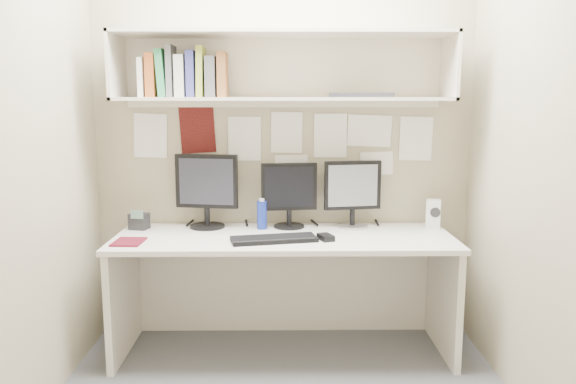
{
  "coord_description": "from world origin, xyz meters",
  "views": [
    {
      "loc": [
        -0.01,
        -2.6,
        1.52
      ],
      "look_at": [
        0.02,
        0.35,
        1.04
      ],
      "focal_mm": 35.0,
      "sensor_mm": 36.0,
      "label": 1
    }
  ],
  "objects_px": {
    "desk_phone": "(139,221)",
    "speaker": "(433,214)",
    "desk": "(284,294)",
    "maroon_notebook": "(129,242)",
    "keyboard": "(274,239)",
    "monitor_center": "(289,192)",
    "monitor_left": "(207,188)",
    "monitor_right": "(353,191)"
  },
  "relations": [
    {
      "from": "desk_phone",
      "to": "speaker",
      "type": "bearing_deg",
      "value": 14.8
    },
    {
      "from": "desk",
      "to": "maroon_notebook",
      "type": "height_order",
      "value": "maroon_notebook"
    },
    {
      "from": "desk",
      "to": "keyboard",
      "type": "height_order",
      "value": "keyboard"
    },
    {
      "from": "desk",
      "to": "desk_phone",
      "type": "relative_size",
      "value": 15.39
    },
    {
      "from": "monitor_center",
      "to": "speaker",
      "type": "relative_size",
      "value": 2.3
    },
    {
      "from": "monitor_left",
      "to": "keyboard",
      "type": "xyz_separation_m",
      "value": [
        0.43,
        -0.36,
        -0.24
      ]
    },
    {
      "from": "monitor_center",
      "to": "maroon_notebook",
      "type": "distance_m",
      "value": 1.01
    },
    {
      "from": "desk_phone",
      "to": "monitor_right",
      "type": "bearing_deg",
      "value": 16.11
    },
    {
      "from": "maroon_notebook",
      "to": "speaker",
      "type": "bearing_deg",
      "value": 14.18
    },
    {
      "from": "monitor_center",
      "to": "maroon_notebook",
      "type": "height_order",
      "value": "monitor_center"
    },
    {
      "from": "keyboard",
      "to": "speaker",
      "type": "xyz_separation_m",
      "value": [
        1.0,
        0.34,
        0.08
      ]
    },
    {
      "from": "maroon_notebook",
      "to": "desk_phone",
      "type": "bearing_deg",
      "value": 96.91
    },
    {
      "from": "desk",
      "to": "monitor_right",
      "type": "xyz_separation_m",
      "value": [
        0.43,
        0.22,
        0.6
      ]
    },
    {
      "from": "keyboard",
      "to": "monitor_center",
      "type": "bearing_deg",
      "value": 64.09
    },
    {
      "from": "keyboard",
      "to": "desk_phone",
      "type": "xyz_separation_m",
      "value": [
        -0.84,
        0.31,
        0.04
      ]
    },
    {
      "from": "desk_phone",
      "to": "desk",
      "type": "bearing_deg",
      "value": 3.3
    },
    {
      "from": "speaker",
      "to": "maroon_notebook",
      "type": "height_order",
      "value": "speaker"
    },
    {
      "from": "monitor_right",
      "to": "maroon_notebook",
      "type": "distance_m",
      "value": 1.38
    },
    {
      "from": "monitor_center",
      "to": "monitor_left",
      "type": "bearing_deg",
      "value": 172.76
    },
    {
      "from": "monitor_right",
      "to": "monitor_center",
      "type": "bearing_deg",
      "value": 170.74
    },
    {
      "from": "keyboard",
      "to": "desk_phone",
      "type": "relative_size",
      "value": 3.73
    },
    {
      "from": "monitor_right",
      "to": "speaker",
      "type": "distance_m",
      "value": 0.53
    },
    {
      "from": "desk",
      "to": "monitor_right",
      "type": "bearing_deg",
      "value": 26.91
    },
    {
      "from": "monitor_left",
      "to": "speaker",
      "type": "height_order",
      "value": "monitor_left"
    },
    {
      "from": "keyboard",
      "to": "maroon_notebook",
      "type": "bearing_deg",
      "value": 170.22
    },
    {
      "from": "speaker",
      "to": "monitor_right",
      "type": "bearing_deg",
      "value": -168.21
    },
    {
      "from": "monitor_left",
      "to": "desk_phone",
      "type": "relative_size",
      "value": 3.55
    },
    {
      "from": "speaker",
      "to": "maroon_notebook",
      "type": "relative_size",
      "value": 0.9
    },
    {
      "from": "desk",
      "to": "speaker",
      "type": "relative_size",
      "value": 11.31
    },
    {
      "from": "maroon_notebook",
      "to": "desk",
      "type": "bearing_deg",
      "value": 13.83
    },
    {
      "from": "monitor_right",
      "to": "speaker",
      "type": "xyz_separation_m",
      "value": [
        0.51,
        -0.02,
        -0.14
      ]
    },
    {
      "from": "keyboard",
      "to": "desk_phone",
      "type": "distance_m",
      "value": 0.9
    },
    {
      "from": "monitor_left",
      "to": "desk_phone",
      "type": "distance_m",
      "value": 0.47
    },
    {
      "from": "monitor_center",
      "to": "desk_phone",
      "type": "bearing_deg",
      "value": 175.79
    },
    {
      "from": "desk",
      "to": "monitor_center",
      "type": "relative_size",
      "value": 4.92
    },
    {
      "from": "monitor_center",
      "to": "speaker",
      "type": "xyz_separation_m",
      "value": [
        0.91,
        -0.02,
        -0.14
      ]
    },
    {
      "from": "monitor_left",
      "to": "maroon_notebook",
      "type": "bearing_deg",
      "value": -125.21
    },
    {
      "from": "maroon_notebook",
      "to": "desk_phone",
      "type": "relative_size",
      "value": 1.5
    },
    {
      "from": "monitor_left",
      "to": "monitor_right",
      "type": "height_order",
      "value": "monitor_left"
    },
    {
      "from": "monitor_right",
      "to": "desk_phone",
      "type": "relative_size",
      "value": 3.23
    },
    {
      "from": "monitor_right",
      "to": "desk_phone",
      "type": "xyz_separation_m",
      "value": [
        -1.33,
        -0.05,
        -0.18
      ]
    },
    {
      "from": "monitor_left",
      "to": "speaker",
      "type": "relative_size",
      "value": 2.61
    }
  ]
}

